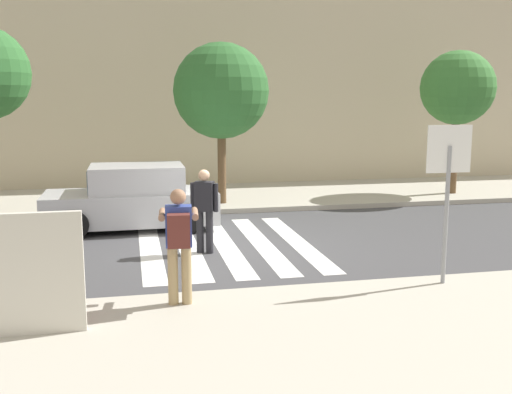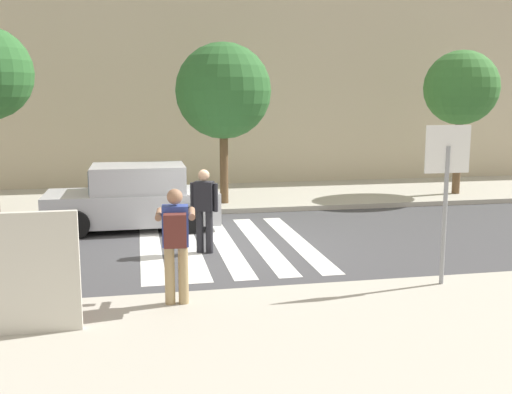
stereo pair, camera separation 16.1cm
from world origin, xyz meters
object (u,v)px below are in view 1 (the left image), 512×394
Objects in this scene: parked_car_silver at (133,199)px; photographer_with_backpack at (179,237)px; pedestrian_crossing at (204,206)px; advertising_board at (40,273)px; street_tree_east at (458,88)px; stop_sign at (448,169)px; street_tree_center at (221,91)px.

photographer_with_backpack is at bearing -84.21° from parked_car_silver.
pedestrian_crossing is at bearing -62.13° from parked_car_silver.
photographer_with_backpack is 1.00× the size of pedestrian_crossing.
advertising_board is (-2.63, -4.10, -0.03)m from pedestrian_crossing.
advertising_board reaches higher than parked_car_silver.
parked_car_silver is 10.62m from street_tree_east.
stop_sign is 9.91m from street_tree_east.
stop_sign is at bearing 7.95° from advertising_board.
stop_sign is at bearing -120.80° from street_tree_east.
street_tree_center is 1.02× the size of street_tree_east.
photographer_with_backpack is at bearing -103.16° from pedestrian_crossing.
stop_sign is at bearing -73.56° from street_tree_center.
street_tree_east reaches higher than parked_car_silver.
pedestrian_crossing is at bearing 76.84° from photographer_with_backpack.
pedestrian_crossing is 5.58m from street_tree_center.
street_tree_east reaches higher than advertising_board.
stop_sign reaches higher than pedestrian_crossing.
street_tree_center is 2.84× the size of advertising_board.
photographer_with_backpack is 12.88m from street_tree_east.
photographer_with_backpack is at bearing -137.48° from street_tree_east.
stop_sign is at bearing -50.06° from parked_car_silver.
parked_car_silver is at bearing 95.79° from photographer_with_backpack.
advertising_board is at bearing -112.55° from street_tree_center.
pedestrian_crossing is (-3.53, 3.24, -1.06)m from stop_sign.
parked_car_silver is (-4.94, 5.90, -1.30)m from stop_sign.
advertising_board is (-1.23, -6.76, 0.21)m from parked_car_silver.
advertising_board is (-11.19, -9.29, -2.48)m from street_tree_east.
advertising_board is at bearing -158.81° from photographer_with_backpack.
pedestrian_crossing is (0.79, 3.39, -0.19)m from photographer_with_backpack.
parked_car_silver is (-1.41, 2.66, -0.25)m from pedestrian_crossing.
stop_sign is at bearing -42.52° from pedestrian_crossing.
parked_car_silver is 0.92× the size of street_tree_east.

